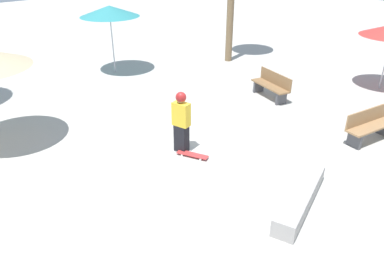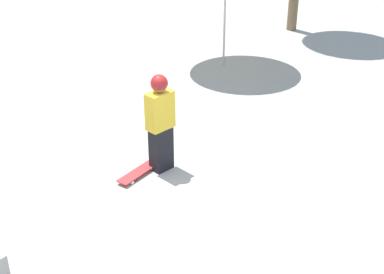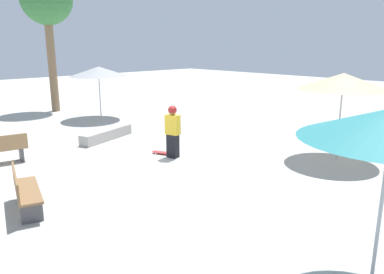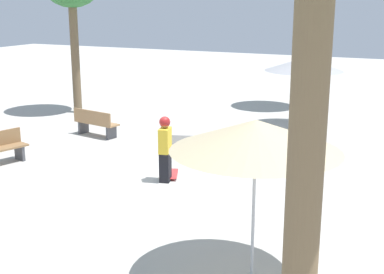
{
  "view_description": "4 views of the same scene",
  "coord_description": "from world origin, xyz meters",
  "px_view_note": "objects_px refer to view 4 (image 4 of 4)",
  "views": [
    {
      "loc": [
        6.03,
        -6.09,
        4.73
      ],
      "look_at": [
        0.19,
        -0.83,
        0.59
      ],
      "focal_mm": 35.0,
      "sensor_mm": 36.0,
      "label": 1
    },
    {
      "loc": [
        3.1,
        5.71,
        4.37
      ],
      "look_at": [
        -0.58,
        -0.35,
        0.66
      ],
      "focal_mm": 50.0,
      "sensor_mm": 36.0,
      "label": 2
    },
    {
      "loc": [
        -8.48,
        6.26,
        3.32
      ],
      "look_at": [
        -0.67,
        -1.17,
        0.64
      ],
      "focal_mm": 35.0,
      "sensor_mm": 36.0,
      "label": 3
    },
    {
      "loc": [
        -10.92,
        -6.51,
        4.21
      ],
      "look_at": [
        0.07,
        -1.31,
        1.07
      ],
      "focal_mm": 50.0,
      "sensor_mm": 36.0,
      "label": 4
    }
  ],
  "objects_px": {
    "skater_main": "(165,147)",
    "concrete_ledge": "(209,141)",
    "bench_near": "(95,123)",
    "shade_umbrella_grey": "(304,64)",
    "skateboard": "(173,174)",
    "shade_umbrella_tan": "(256,135)"
  },
  "relations": [
    {
      "from": "skater_main",
      "to": "concrete_ledge",
      "type": "xyz_separation_m",
      "value": [
        3.27,
        0.3,
        -0.67
      ]
    },
    {
      "from": "bench_near",
      "to": "skater_main",
      "type": "bearing_deg",
      "value": -24.91
    },
    {
      "from": "skater_main",
      "to": "shade_umbrella_grey",
      "type": "height_order",
      "value": "shade_umbrella_grey"
    },
    {
      "from": "concrete_ledge",
      "to": "shade_umbrella_grey",
      "type": "distance_m",
      "value": 4.45
    },
    {
      "from": "skateboard",
      "to": "bench_near",
      "type": "xyz_separation_m",
      "value": [
        2.47,
        4.04,
        0.37
      ]
    },
    {
      "from": "shade_umbrella_grey",
      "to": "skater_main",
      "type": "bearing_deg",
      "value": 167.25
    },
    {
      "from": "skateboard",
      "to": "shade_umbrella_tan",
      "type": "bearing_deg",
      "value": -162.34
    },
    {
      "from": "shade_umbrella_tan",
      "to": "shade_umbrella_grey",
      "type": "height_order",
      "value": "shade_umbrella_tan"
    },
    {
      "from": "shade_umbrella_grey",
      "to": "shade_umbrella_tan",
      "type": "bearing_deg",
      "value": -169.93
    },
    {
      "from": "skater_main",
      "to": "shade_umbrella_tan",
      "type": "xyz_separation_m",
      "value": [
        -3.48,
        -3.37,
        1.45
      ]
    },
    {
      "from": "skater_main",
      "to": "skateboard",
      "type": "distance_m",
      "value": 0.89
    },
    {
      "from": "skateboard",
      "to": "shade_umbrella_grey",
      "type": "xyz_separation_m",
      "value": [
        6.41,
        -1.54,
        2.08
      ]
    },
    {
      "from": "shade_umbrella_tan",
      "to": "skater_main",
      "type": "bearing_deg",
      "value": 44.13
    },
    {
      "from": "skateboard",
      "to": "bench_near",
      "type": "distance_m",
      "value": 4.75
    },
    {
      "from": "concrete_ledge",
      "to": "shade_umbrella_grey",
      "type": "xyz_separation_m",
      "value": [
        3.55,
        -1.85,
        1.95
      ]
    },
    {
      "from": "shade_umbrella_grey",
      "to": "bench_near",
      "type": "bearing_deg",
      "value": 125.22
    },
    {
      "from": "concrete_ledge",
      "to": "shade_umbrella_grey",
      "type": "bearing_deg",
      "value": -27.48
    },
    {
      "from": "bench_near",
      "to": "skateboard",
      "type": "bearing_deg",
      "value": -20.87
    },
    {
      "from": "skateboard",
      "to": "shade_umbrella_tan",
      "type": "distance_m",
      "value": 5.61
    },
    {
      "from": "skater_main",
      "to": "skateboard",
      "type": "height_order",
      "value": "skater_main"
    },
    {
      "from": "shade_umbrella_tan",
      "to": "shade_umbrella_grey",
      "type": "relative_size",
      "value": 0.99
    },
    {
      "from": "shade_umbrella_tan",
      "to": "shade_umbrella_grey",
      "type": "distance_m",
      "value": 10.46
    }
  ]
}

